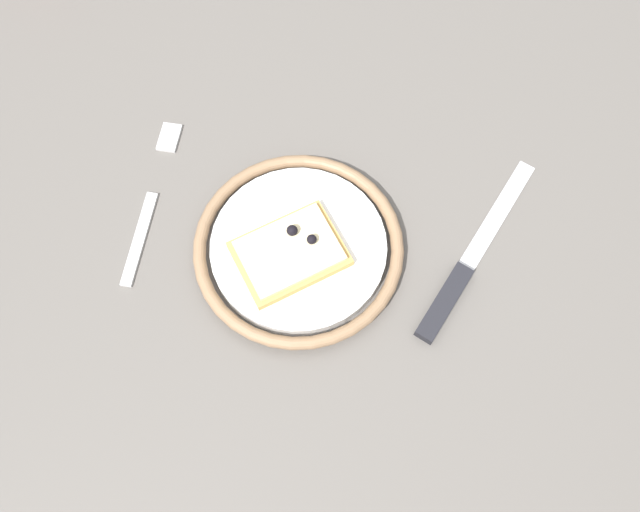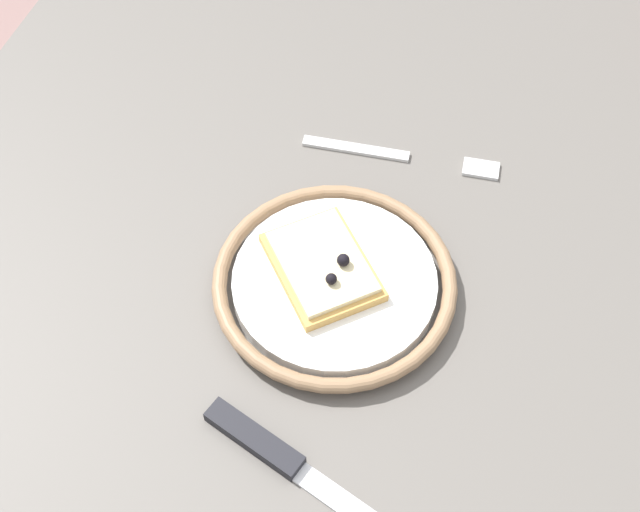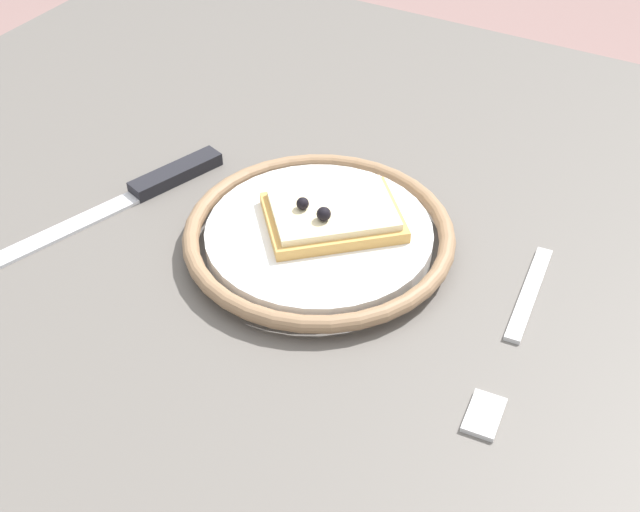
{
  "view_description": "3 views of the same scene",
  "coord_description": "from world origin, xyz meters",
  "px_view_note": "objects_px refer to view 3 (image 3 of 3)",
  "views": [
    {
      "loc": [
        0.14,
        -0.28,
        1.36
      ],
      "look_at": [
        0.08,
        -0.04,
        0.77
      ],
      "focal_mm": 36.58,
      "sensor_mm": 36.0,
      "label": 1
    },
    {
      "loc": [
        0.46,
        0.09,
        1.38
      ],
      "look_at": [
        0.03,
        -0.04,
        0.74
      ],
      "focal_mm": 48.18,
      "sensor_mm": 36.0,
      "label": 2
    },
    {
      "loc": [
        -0.2,
        0.42,
        1.15
      ],
      "look_at": [
        0.04,
        0.0,
        0.74
      ],
      "focal_mm": 45.72,
      "sensor_mm": 36.0,
      "label": 3
    }
  ],
  "objects_px": {
    "dining_table": "(359,356)",
    "knife": "(146,189)",
    "pizza_slice_near": "(333,215)",
    "fork": "(514,334)",
    "plate": "(319,235)"
  },
  "relations": [
    {
      "from": "dining_table",
      "to": "knife",
      "type": "bearing_deg",
      "value": -2.9
    },
    {
      "from": "pizza_slice_near",
      "to": "fork",
      "type": "bearing_deg",
      "value": 168.84
    },
    {
      "from": "pizza_slice_near",
      "to": "knife",
      "type": "xyz_separation_m",
      "value": [
        0.18,
        0.02,
        -0.02
      ]
    },
    {
      "from": "fork",
      "to": "knife",
      "type": "bearing_deg",
      "value": -1.46
    },
    {
      "from": "dining_table",
      "to": "plate",
      "type": "relative_size",
      "value": 5.16
    },
    {
      "from": "pizza_slice_near",
      "to": "knife",
      "type": "distance_m",
      "value": 0.18
    },
    {
      "from": "dining_table",
      "to": "pizza_slice_near",
      "type": "relative_size",
      "value": 8.59
    },
    {
      "from": "knife",
      "to": "fork",
      "type": "distance_m",
      "value": 0.34
    },
    {
      "from": "dining_table",
      "to": "fork",
      "type": "relative_size",
      "value": 5.65
    },
    {
      "from": "plate",
      "to": "knife",
      "type": "distance_m",
      "value": 0.17
    },
    {
      "from": "fork",
      "to": "pizza_slice_near",
      "type": "bearing_deg",
      "value": -11.16
    },
    {
      "from": "pizza_slice_near",
      "to": "knife",
      "type": "relative_size",
      "value": 0.57
    },
    {
      "from": "knife",
      "to": "fork",
      "type": "height_order",
      "value": "knife"
    },
    {
      "from": "pizza_slice_near",
      "to": "fork",
      "type": "xyz_separation_m",
      "value": [
        -0.17,
        0.03,
        -0.02
      ]
    },
    {
      "from": "plate",
      "to": "pizza_slice_near",
      "type": "bearing_deg",
      "value": -112.25
    }
  ]
}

